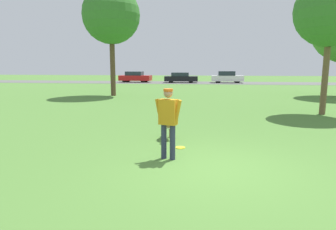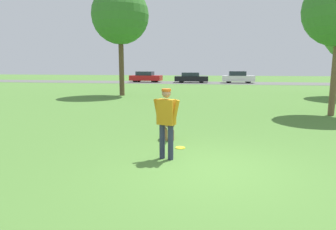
{
  "view_description": "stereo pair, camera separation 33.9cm",
  "coord_description": "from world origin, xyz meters",
  "px_view_note": "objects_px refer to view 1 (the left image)",
  "views": [
    {
      "loc": [
        -0.27,
        -6.24,
        2.21
      ],
      "look_at": [
        -1.24,
        1.56,
        0.9
      ],
      "focal_mm": 32.0,
      "sensor_mm": 36.0,
      "label": 1
    },
    {
      "loc": [
        0.07,
        -6.19,
        2.21
      ],
      "look_at": [
        -1.24,
        1.56,
        0.9
      ],
      "focal_mm": 32.0,
      "sensor_mm": 36.0,
      "label": 2
    }
  ],
  "objects_px": {
    "tree_far_left": "(111,15)",
    "parked_car_black": "(181,78)",
    "parked_car_red": "(135,77)",
    "parked_car_white": "(227,77)",
    "person": "(168,118)",
    "frisbee": "(180,148)",
    "dog": "(168,124)",
    "tree_near_right": "(331,11)"
  },
  "relations": [
    {
      "from": "tree_far_left",
      "to": "parked_car_white",
      "type": "relative_size",
      "value": 1.95
    },
    {
      "from": "parked_car_black",
      "to": "parked_car_white",
      "type": "distance_m",
      "value": 5.85
    },
    {
      "from": "tree_near_right",
      "to": "tree_far_left",
      "type": "xyz_separation_m",
      "value": [
        -12.02,
        7.06,
        1.19
      ]
    },
    {
      "from": "frisbee",
      "to": "tree_near_right",
      "type": "height_order",
      "value": "tree_near_right"
    },
    {
      "from": "frisbee",
      "to": "tree_far_left",
      "type": "xyz_separation_m",
      "value": [
        -6.06,
        13.49,
        5.69
      ]
    },
    {
      "from": "tree_far_left",
      "to": "parked_car_black",
      "type": "relative_size",
      "value": 1.82
    },
    {
      "from": "person",
      "to": "parked_car_red",
      "type": "height_order",
      "value": "person"
    },
    {
      "from": "frisbee",
      "to": "parked_car_red",
      "type": "xyz_separation_m",
      "value": [
        -8.56,
        31.01,
        0.69
      ]
    },
    {
      "from": "dog",
      "to": "tree_far_left",
      "type": "bearing_deg",
      "value": -168.89
    },
    {
      "from": "tree_far_left",
      "to": "parked_car_red",
      "type": "xyz_separation_m",
      "value": [
        -2.49,
        17.52,
        -5.0
      ]
    },
    {
      "from": "tree_near_right",
      "to": "parked_car_white",
      "type": "distance_m",
      "value": 24.95
    },
    {
      "from": "dog",
      "to": "tree_near_right",
      "type": "distance_m",
      "value": 9.38
    },
    {
      "from": "tree_near_right",
      "to": "tree_far_left",
      "type": "relative_size",
      "value": 0.78
    },
    {
      "from": "parked_car_red",
      "to": "parked_car_black",
      "type": "relative_size",
      "value": 0.98
    },
    {
      "from": "person",
      "to": "dog",
      "type": "distance_m",
      "value": 1.99
    },
    {
      "from": "person",
      "to": "parked_car_black",
      "type": "distance_m",
      "value": 31.69
    },
    {
      "from": "frisbee",
      "to": "tree_near_right",
      "type": "bearing_deg",
      "value": 47.2
    },
    {
      "from": "tree_far_left",
      "to": "parked_car_red",
      "type": "bearing_deg",
      "value": 98.1
    },
    {
      "from": "dog",
      "to": "tree_far_left",
      "type": "xyz_separation_m",
      "value": [
        -5.62,
        12.58,
        5.22
      ]
    },
    {
      "from": "person",
      "to": "dog",
      "type": "xyz_separation_m",
      "value": [
        -0.24,
        1.91,
        -0.52
      ]
    },
    {
      "from": "tree_near_right",
      "to": "parked_car_black",
      "type": "relative_size",
      "value": 1.42
    },
    {
      "from": "dog",
      "to": "parked_car_red",
      "type": "bearing_deg",
      "value": -177.86
    },
    {
      "from": "frisbee",
      "to": "tree_far_left",
      "type": "distance_m",
      "value": 15.85
    },
    {
      "from": "parked_car_black",
      "to": "parked_car_white",
      "type": "relative_size",
      "value": 1.07
    },
    {
      "from": "tree_far_left",
      "to": "parked_car_black",
      "type": "height_order",
      "value": "tree_far_left"
    },
    {
      "from": "person",
      "to": "parked_car_red",
      "type": "relative_size",
      "value": 0.4
    },
    {
      "from": "tree_far_left",
      "to": "parked_car_black",
      "type": "bearing_deg",
      "value": 78.17
    },
    {
      "from": "frisbee",
      "to": "parked_car_red",
      "type": "height_order",
      "value": "parked_car_red"
    },
    {
      "from": "tree_near_right",
      "to": "person",
      "type": "bearing_deg",
      "value": -129.68
    },
    {
      "from": "parked_car_black",
      "to": "tree_far_left",
      "type": "bearing_deg",
      "value": -104.14
    },
    {
      "from": "parked_car_red",
      "to": "parked_car_black",
      "type": "bearing_deg",
      "value": -1.17
    },
    {
      "from": "parked_car_white",
      "to": "person",
      "type": "bearing_deg",
      "value": -97.45
    },
    {
      "from": "tree_near_right",
      "to": "parked_car_white",
      "type": "bearing_deg",
      "value": 96.05
    },
    {
      "from": "tree_far_left",
      "to": "parked_car_black",
      "type": "xyz_separation_m",
      "value": [
        3.59,
        17.12,
        -5.06
      ]
    },
    {
      "from": "frisbee",
      "to": "parked_car_red",
      "type": "relative_size",
      "value": 0.06
    },
    {
      "from": "dog",
      "to": "tree_far_left",
      "type": "relative_size",
      "value": 0.13
    },
    {
      "from": "parked_car_red",
      "to": "parked_car_white",
      "type": "relative_size",
      "value": 1.05
    },
    {
      "from": "tree_far_left",
      "to": "parked_car_black",
      "type": "distance_m",
      "value": 18.21
    },
    {
      "from": "tree_near_right",
      "to": "parked_car_white",
      "type": "relative_size",
      "value": 1.52
    },
    {
      "from": "tree_near_right",
      "to": "parked_car_black",
      "type": "height_order",
      "value": "tree_near_right"
    },
    {
      "from": "tree_near_right",
      "to": "parked_car_red",
      "type": "relative_size",
      "value": 1.44
    },
    {
      "from": "tree_near_right",
      "to": "parked_car_black",
      "type": "xyz_separation_m",
      "value": [
        -8.44,
        24.18,
        -3.87
      ]
    }
  ]
}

